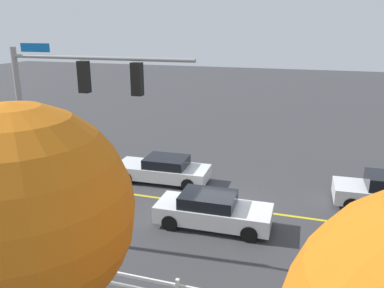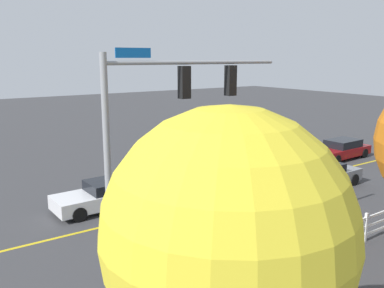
{
  "view_description": "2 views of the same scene",
  "coord_description": "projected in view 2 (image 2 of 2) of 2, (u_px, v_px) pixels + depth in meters",
  "views": [
    {
      "loc": [
        -3.49,
        15.41,
        7.65
      ],
      "look_at": [
        1.47,
        -0.23,
        2.7
      ],
      "focal_mm": 36.64,
      "sensor_mm": 36.0,
      "label": 1
    },
    {
      "loc": [
        10.65,
        15.22,
        6.86
      ],
      "look_at": [
        0.67,
        0.75,
        3.16
      ],
      "focal_mm": 38.59,
      "sensor_mm": 36.0,
      "label": 2
    }
  ],
  "objects": [
    {
      "name": "car_0",
      "position": [
        218.0,
        202.0,
        18.03
      ],
      "size": [
        4.58,
        1.94,
        1.35
      ],
      "rotation": [
        0.0,
        0.0,
        3.17
      ],
      "color": "silver",
      "rests_on": "ground_plane"
    },
    {
      "name": "car_3",
      "position": [
        325.0,
        175.0,
        22.23
      ],
      "size": [
        4.3,
        1.88,
        1.31
      ],
      "rotation": [
        0.0,
        0.0,
        3.16
      ],
      "color": "slate",
      "rests_on": "ground_plane"
    },
    {
      "name": "car_4",
      "position": [
        341.0,
        149.0,
        28.42
      ],
      "size": [
        4.72,
        2.0,
        1.32
      ],
      "rotation": [
        0.0,
        0.0,
        6.31
      ],
      "color": "maroon",
      "rests_on": "ground_plane"
    },
    {
      "name": "tree_3",
      "position": [
        227.0,
        233.0,
        6.22
      ],
      "size": [
        3.86,
        3.86,
        6.21
      ],
      "color": "brown",
      "rests_on": "ground_plane"
    },
    {
      "name": "car_1",
      "position": [
        267.0,
        161.0,
        24.96
      ],
      "size": [
        4.39,
        2.06,
        1.5
      ],
      "rotation": [
        0.0,
        0.0,
        6.32
      ],
      "color": "silver",
      "rests_on": "ground_plane"
    },
    {
      "name": "ground_plane",
      "position": [
        195.0,
        205.0,
        19.59
      ],
      "size": [
        120.0,
        120.0,
        0.0
      ],
      "primitive_type": "plane",
      "color": "#38383A"
    },
    {
      "name": "white_rail_fence",
      "position": [
        366.0,
        227.0,
        15.52
      ],
      "size": [
        26.1,
        0.1,
        1.15
      ],
      "color": "white",
      "rests_on": "ground_plane"
    },
    {
      "name": "signal_assembly",
      "position": [
        161.0,
        121.0,
        12.46
      ],
      "size": [
        6.43,
        0.38,
        7.12
      ],
      "color": "gray",
      "rests_on": "ground_plane"
    },
    {
      "name": "car_2",
      "position": [
        107.0,
        195.0,
        19.07
      ],
      "size": [
        4.81,
        2.03,
        1.31
      ],
      "rotation": [
        0.0,
        0.0,
        6.31
      ],
      "color": "silver",
      "rests_on": "ground_plane"
    },
    {
      "name": "lane_center_stripe",
      "position": [
        256.0,
        190.0,
        21.82
      ],
      "size": [
        28.0,
        0.16,
        0.01
      ],
      "primitive_type": "cube",
      "color": "gold",
      "rests_on": "ground_plane"
    }
  ]
}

